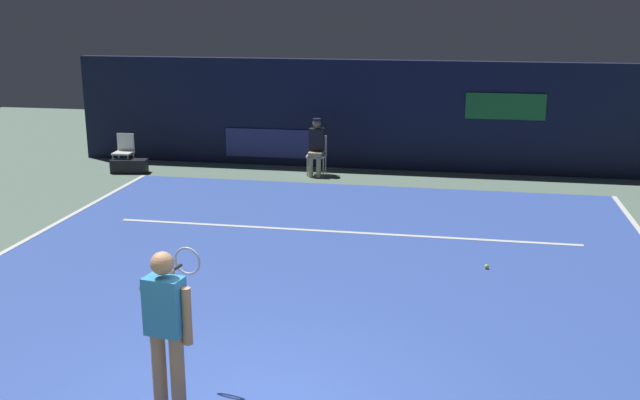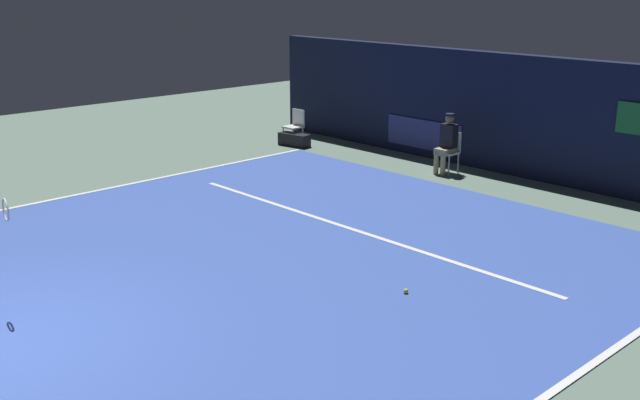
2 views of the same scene
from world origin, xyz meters
name	(u,v)px [view 1 (image 1 of 2)]	position (x,y,z in m)	size (l,w,h in m)	color
ground_plane	(321,269)	(0.00, 4.35, 0.00)	(30.48, 30.48, 0.00)	slate
court_surface	(321,269)	(0.00, 4.35, 0.01)	(10.48, 10.70, 0.01)	#3856B2
line_sideline_right	(11,248)	(-5.19, 4.35, 0.01)	(0.10, 10.70, 0.01)	white
line_service	(341,232)	(0.00, 6.22, 0.01)	(8.17, 0.10, 0.01)	white
back_wall	(376,115)	(0.00, 11.55, 1.30)	(14.92, 0.33, 2.60)	#141933
tennis_player	(167,326)	(-0.67, -0.04, 0.99)	(0.51, 0.99, 1.73)	tan
line_judge_on_chair	(316,146)	(-1.26, 10.54, 0.69)	(0.45, 0.54, 1.32)	white
courtside_chair_near	(124,150)	(-5.86, 10.17, 0.50)	(0.46, 0.43, 0.88)	white
tennis_ball	(487,267)	(2.47, 4.80, 0.05)	(0.07, 0.07, 0.07)	#CCE033
equipment_bag	(129,166)	(-5.66, 9.96, 0.16)	(0.84, 0.32, 0.32)	black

